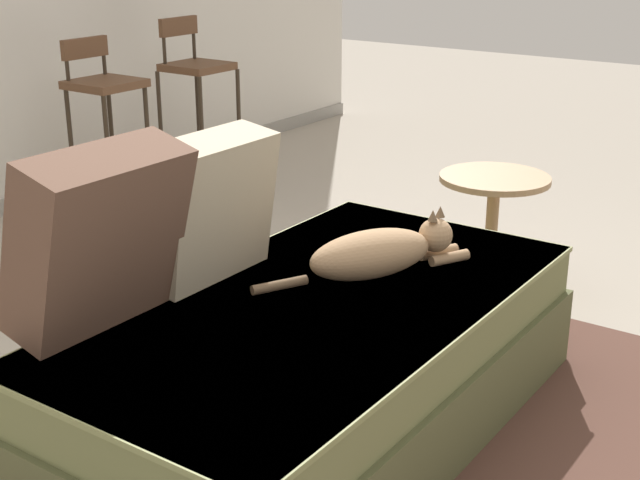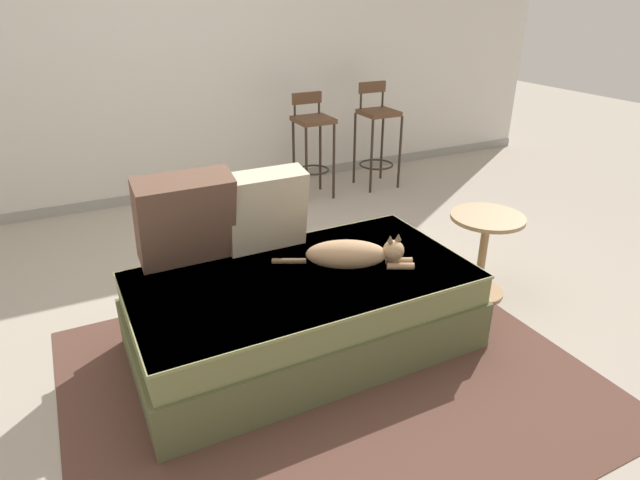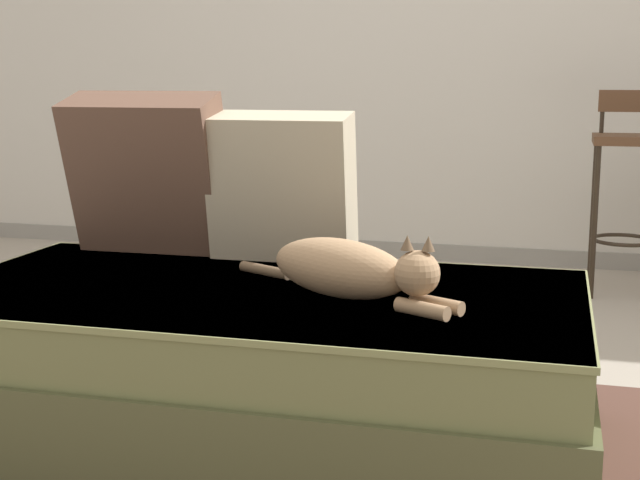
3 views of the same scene
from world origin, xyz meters
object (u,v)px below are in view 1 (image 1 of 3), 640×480
at_px(couch, 318,364).
at_px(side_table, 492,220).
at_px(throw_pillow_middle, 210,207).
at_px(cat, 379,252).
at_px(throw_pillow_corner, 99,238).
at_px(bar_stool_by_doorway, 197,95).
at_px(bar_stool_near_window, 105,111).

height_order(couch, side_table, side_table).
distance_m(throw_pillow_middle, side_table, 1.36).
bearing_deg(cat, throw_pillow_corner, 151.11).
height_order(couch, cat, cat).
bearing_deg(bar_stool_by_doorway, throw_pillow_corner, -142.50).
distance_m(bar_stool_near_window, side_table, 2.09).
relative_size(cat, bar_stool_by_doorway, 0.69).
bearing_deg(cat, couch, 170.39).
height_order(throw_pillow_middle, bar_stool_by_doorway, bar_stool_by_doorway).
distance_m(throw_pillow_corner, bar_stool_by_doorway, 2.81).
distance_m(couch, cat, 0.40).
height_order(throw_pillow_corner, bar_stool_near_window, throw_pillow_corner).
distance_m(bar_stool_by_doorway, side_table, 2.14).
xyz_separation_m(cat, bar_stool_by_doorway, (1.48, 2.12, 0.04)).
bearing_deg(bar_stool_by_doorway, bar_stool_near_window, 179.97).
distance_m(throw_pillow_middle, cat, 0.54).
bearing_deg(side_table, couch, -179.65).
bearing_deg(couch, bar_stool_by_doorway, 50.01).
bearing_deg(couch, throw_pillow_corner, 142.72).
height_order(bar_stool_near_window, bar_stool_by_doorway, bar_stool_by_doorway).
xyz_separation_m(couch, bar_stool_near_window, (1.06, 2.08, 0.35)).
relative_size(couch, bar_stool_near_window, 1.89).
height_order(couch, throw_pillow_corner, throw_pillow_corner).
bearing_deg(throw_pillow_middle, cat, -53.22).
height_order(cat, bar_stool_by_doorway, bar_stool_by_doorway).
relative_size(throw_pillow_middle, cat, 0.67).
relative_size(cat, bar_stool_near_window, 0.73).
xyz_separation_m(couch, bar_stool_by_doorway, (1.74, 2.08, 0.33)).
xyz_separation_m(couch, side_table, (1.23, 0.01, 0.12)).
xyz_separation_m(throw_pillow_corner, bar_stool_by_doorway, (2.23, 1.71, -0.14)).
relative_size(throw_pillow_middle, bar_stool_by_doorway, 0.47).
bearing_deg(throw_pillow_middle, bar_stool_by_doorway, 43.64).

